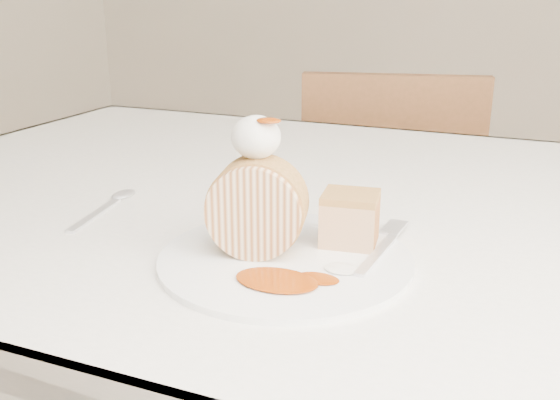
% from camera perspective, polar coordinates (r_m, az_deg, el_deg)
% --- Properties ---
extents(table, '(1.40, 0.90, 0.75)m').
position_cam_1_polar(table, '(0.86, 5.23, -5.43)').
color(table, white).
rests_on(table, ground).
extents(chair_far, '(0.47, 0.47, 0.84)m').
position_cam_1_polar(chair_far, '(1.54, 9.75, -1.64)').
color(chair_far, brown).
rests_on(chair_far, ground).
extents(plate, '(0.29, 0.29, 0.01)m').
position_cam_1_polar(plate, '(0.63, 0.50, -5.41)').
color(plate, white).
rests_on(plate, table).
extents(roulade_slice, '(0.10, 0.07, 0.09)m').
position_cam_1_polar(roulade_slice, '(0.62, -2.15, -0.72)').
color(roulade_slice, beige).
rests_on(roulade_slice, plate).
extents(cake_chunk, '(0.06, 0.06, 0.05)m').
position_cam_1_polar(cake_chunk, '(0.65, 6.40, -1.97)').
color(cake_chunk, '#B37C44').
rests_on(cake_chunk, plate).
extents(whipped_cream, '(0.05, 0.05, 0.04)m').
position_cam_1_polar(whipped_cream, '(0.61, -2.20, 5.76)').
color(whipped_cream, white).
rests_on(whipped_cream, roulade_slice).
extents(caramel_drizzle, '(0.02, 0.02, 0.01)m').
position_cam_1_polar(caramel_drizzle, '(0.60, -1.05, 7.78)').
color(caramel_drizzle, '#903306').
rests_on(caramel_drizzle, whipped_cream).
extents(caramel_pool, '(0.09, 0.06, 0.00)m').
position_cam_1_polar(caramel_pool, '(0.57, -0.31, -7.32)').
color(caramel_pool, '#903306').
rests_on(caramel_pool, plate).
extents(fork, '(0.03, 0.15, 0.00)m').
position_cam_1_polar(fork, '(0.63, 8.86, -4.93)').
color(fork, silver).
rests_on(fork, plate).
extents(spoon, '(0.04, 0.15, 0.00)m').
position_cam_1_polar(spoon, '(0.78, -16.56, -1.31)').
color(spoon, silver).
rests_on(spoon, table).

